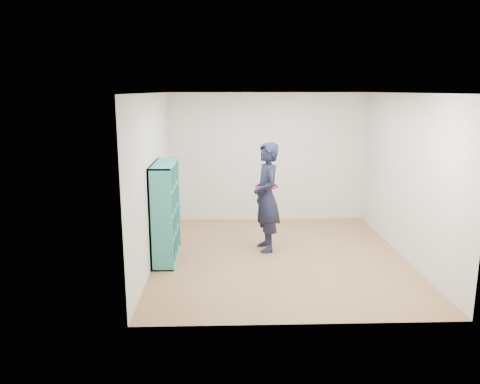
{
  "coord_description": "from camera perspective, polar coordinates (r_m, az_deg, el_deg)",
  "views": [
    {
      "loc": [
        -0.88,
        -7.17,
        2.65
      ],
      "look_at": [
        -0.63,
        0.3,
        1.01
      ],
      "focal_mm": 35.0,
      "sensor_mm": 36.0,
      "label": 1
    }
  ],
  "objects": [
    {
      "name": "wall_left",
      "position": [
        7.38,
        -10.58,
        1.62
      ],
      "size": [
        0.02,
        4.5,
        2.6
      ],
      "primitive_type": "cube",
      "color": "beige",
      "rests_on": "floor"
    },
    {
      "name": "wall_front",
      "position": [
        5.18,
        7.99,
        -2.86
      ],
      "size": [
        4.0,
        0.02,
        2.6
      ],
      "primitive_type": "cube",
      "color": "beige",
      "rests_on": "floor"
    },
    {
      "name": "person",
      "position": [
        7.74,
        3.25,
        -0.62
      ],
      "size": [
        0.54,
        0.73,
        1.82
      ],
      "rotation": [
        0.0,
        0.0,
        -1.4
      ],
      "color": "black",
      "rests_on": "floor"
    },
    {
      "name": "smartphone",
      "position": [
        7.75,
        2.05,
        0.3
      ],
      "size": [
        0.06,
        0.1,
        0.14
      ],
      "rotation": [
        0.34,
        0.0,
        0.45
      ],
      "color": "silver",
      "rests_on": "person"
    },
    {
      "name": "wall_back",
      "position": [
        9.56,
        3.43,
        4.22
      ],
      "size": [
        4.0,
        0.02,
        2.6
      ],
      "primitive_type": "cube",
      "color": "beige",
      "rests_on": "floor"
    },
    {
      "name": "wall_right",
      "position": [
        7.84,
        19.7,
        1.73
      ],
      "size": [
        0.02,
        4.5,
        2.6
      ],
      "primitive_type": "cube",
      "color": "beige",
      "rests_on": "floor"
    },
    {
      "name": "floor",
      "position": [
        7.69,
        4.85,
        -7.83
      ],
      "size": [
        4.5,
        4.5,
        0.0
      ],
      "primitive_type": "plane",
      "color": "#976A44",
      "rests_on": "ground"
    },
    {
      "name": "ceiling",
      "position": [
        7.22,
        5.23,
        11.93
      ],
      "size": [
        4.5,
        4.5,
        0.0
      ],
      "primitive_type": "plane",
      "color": "white",
      "rests_on": "wall_back"
    },
    {
      "name": "bookshelf",
      "position": [
        7.46,
        -9.27,
        -2.6
      ],
      "size": [
        0.34,
        1.16,
        1.55
      ],
      "color": "teal",
      "rests_on": "floor"
    }
  ]
}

